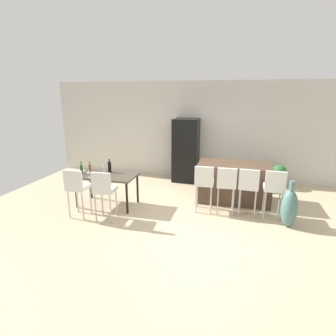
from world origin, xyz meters
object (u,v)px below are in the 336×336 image
object	(u,v)px
bar_chair_middle	(226,183)
bar_chair_right	(249,185)
dining_chair_near	(77,186)
floor_vase	(289,208)
kitchen_island	(233,182)
potted_plant	(279,174)
wine_glass_left	(104,166)
dining_table	(107,178)
bar_chair_far	(274,187)
wine_bottle_near	(90,170)
wine_bottle_right	(110,167)
refrigerator	(186,150)
wine_glass_far	(89,172)
wine_bottle_middle	(81,169)
bar_chair_left	(204,181)
dining_chair_far	(104,188)

from	to	relation	value
bar_chair_middle	bar_chair_right	xyz separation A→B (m)	(0.46, 0.00, 0.00)
dining_chair_near	floor_vase	distance (m)	4.27
kitchen_island	potted_plant	world-z (taller)	kitchen_island
wine_glass_left	dining_table	bearing A→B (deg)	-52.50
kitchen_island	bar_chair_far	distance (m)	1.20
bar_chair_far	wine_bottle_near	distance (m)	4.00
bar_chair_far	wine_bottle_right	world-z (taller)	wine_bottle_right
wine_bottle_right	bar_chair_right	bearing A→B (deg)	-0.12
bar_chair_far	bar_chair_middle	bearing A→B (deg)	179.99
dining_table	bar_chair_middle	bearing A→B (deg)	4.30
potted_plant	refrigerator	bearing A→B (deg)	179.78
floor_vase	potted_plant	world-z (taller)	floor_vase
dining_table	dining_chair_near	distance (m)	0.81
wine_bottle_near	wine_glass_left	size ratio (longest dim) A/B	1.88
refrigerator	floor_vase	bearing A→B (deg)	-44.35
bar_chair_middle	wine_glass_far	world-z (taller)	bar_chair_middle
wine_bottle_middle	refrigerator	xyz separation A→B (m)	(1.99, 2.41, 0.07)
kitchen_island	bar_chair_left	xyz separation A→B (m)	(-0.61, -0.85, 0.24)
dining_chair_near	floor_vase	world-z (taller)	dining_chair_near
bar_chair_far	wine_glass_left	size ratio (longest dim) A/B	6.03
potted_plant	bar_chair_far	bearing A→B (deg)	-100.00
bar_chair_middle	bar_chair_far	distance (m)	0.96
kitchen_island	refrigerator	distance (m)	1.97
bar_chair_left	dining_chair_near	size ratio (longest dim) A/B	1.00
kitchen_island	bar_chair_far	size ratio (longest dim) A/B	1.63
wine_bottle_middle	refrigerator	world-z (taller)	refrigerator
bar_chair_middle	refrigerator	size ratio (longest dim) A/B	0.57
kitchen_island	refrigerator	bearing A→B (deg)	137.82
bar_chair_middle	dining_table	xyz separation A→B (m)	(-2.68, -0.20, -0.03)
kitchen_island	floor_vase	distance (m)	1.59
kitchen_island	wine_glass_far	distance (m)	3.40
dining_chair_near	kitchen_island	bearing A→B (deg)	29.92
bar_chair_left	bar_chair_right	world-z (taller)	same
bar_chair_middle	wine_glass_far	xyz separation A→B (m)	(-2.96, -0.49, 0.17)
wine_bottle_right	wine_glass_far	size ratio (longest dim) A/B	1.86
floor_vase	dining_table	bearing A→B (deg)	178.33
refrigerator	wine_bottle_right	bearing A→B (deg)	-123.61
wine_bottle_near	bar_chair_far	bearing A→B (deg)	4.52
bar_chair_middle	refrigerator	bearing A→B (deg)	120.98
dining_table	dining_chair_far	size ratio (longest dim) A/B	1.29
dining_chair_far	bar_chair_far	bearing A→B (deg)	15.88
bar_chair_right	wine_bottle_right	xyz separation A→B (m)	(-3.15, 0.01, 0.17)
bar_chair_left	wine_bottle_near	distance (m)	2.58
dining_chair_far	wine_bottle_right	distance (m)	1.02
wine_glass_left	potted_plant	world-z (taller)	wine_glass_left
bar_chair_middle	bar_chair_right	distance (m)	0.46
wine_glass_left	refrigerator	distance (m)	2.62
bar_chair_right	refrigerator	distance (m)	2.76
refrigerator	bar_chair_far	bearing A→B (deg)	-43.63
bar_chair_left	wine_glass_far	size ratio (longest dim) A/B	6.03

